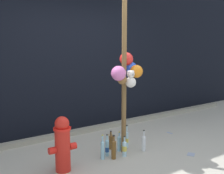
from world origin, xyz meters
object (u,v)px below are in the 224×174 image
Objects in this scene: bottle_4 at (127,139)px; bottle_5 at (103,149)px; fire_hydrant at (63,144)px; bottle_3 at (119,143)px; bottle_1 at (111,141)px; bottle_0 at (124,148)px; bottle_6 at (144,143)px; bottle_2 at (107,148)px; memorial_post at (127,56)px; bottle_7 at (114,149)px.

bottle_5 is at bearing -162.23° from bottle_4.
fire_hydrant is 2.37× the size of bottle_3.
bottle_4 reaches higher than bottle_1.
fire_hydrant is at bearing 175.82° from bottle_0.
bottle_1 is 0.89× the size of bottle_6.
bottle_1 is 0.82× the size of bottle_4.
bottle_5 reaches higher than bottle_2.
bottle_6 is at bearing -66.65° from bottle_4.
bottle_2 is at bearing 175.78° from memorial_post.
memorial_post reaches higher than fire_hydrant.
bottle_7 reaches higher than bottle_1.
bottle_4 reaches higher than bottle_6.
memorial_post is 1.43m from bottle_6.
fire_hydrant reaches higher than bottle_7.
bottle_6 reaches higher than bottle_3.
bottle_4 is at bearing 50.95° from memorial_post.
bottle_3 is 0.22m from bottle_4.
bottle_5 reaches higher than bottle_1.
bottle_6 is (0.33, -0.22, 0.00)m from bottle_3.
bottle_6 is (0.72, -0.10, -0.01)m from bottle_5.
bottle_0 is 0.92× the size of bottle_6.
bottle_1 is 0.96× the size of bottle_3.
bottle_3 reaches higher than bottle_0.
bottle_2 is at bearing -165.04° from bottle_4.
memorial_post is at bearing 4.70° from bottle_5.
bottle_7 is at bearing -140.65° from bottle_3.
fire_hydrant is 1.06m from bottle_1.
fire_hydrant is at bearing -173.59° from bottle_2.
bottle_7 is at bearing -30.94° from bottle_5.
bottle_0 is 0.84× the size of bottle_5.
bottle_5 is (-0.60, -0.19, 0.01)m from bottle_4.
memorial_post reaches higher than bottle_1.
bottle_2 is 0.15m from bottle_7.
bottle_5 is (-0.39, -0.12, 0.02)m from bottle_3.
bottle_1 is (-0.15, 0.22, -1.41)m from memorial_post.
fire_hydrant is 0.84m from bottle_7.
bottle_7 is at bearing -117.83° from bottle_1.
bottle_1 is 0.29m from bottle_2.
bottle_7 is (-0.58, 0.01, 0.02)m from bottle_6.
fire_hydrant is 2.01× the size of bottle_5.
bottle_4 is at bearing 113.35° from bottle_6.
bottle_6 reaches higher than bottle_1.
bottle_7 is (-0.25, -0.20, 0.02)m from bottle_3.
bottle_1 is 0.16m from bottle_3.
bottle_4 is 0.32m from bottle_6.
bottle_3 is at bearing 39.35° from bottle_7.
bottle_4 reaches higher than bottle_2.
bottle_2 reaches higher than bottle_3.
bottle_4 reaches higher than bottle_0.
memorial_post is at bearing 45.08° from bottle_0.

